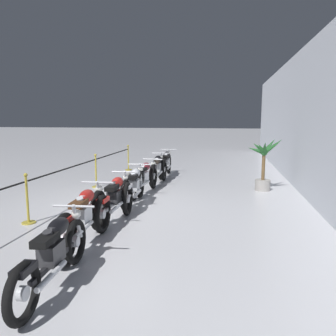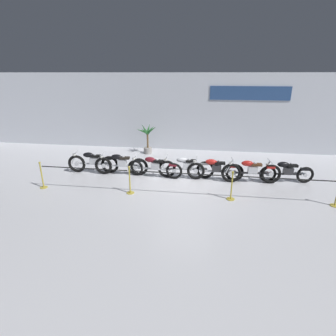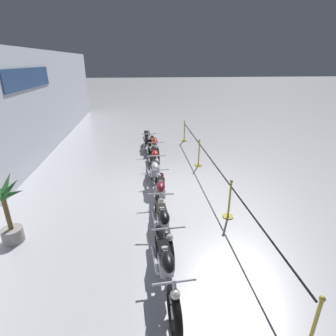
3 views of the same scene
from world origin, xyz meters
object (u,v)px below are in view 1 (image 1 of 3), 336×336
motorcycle_silver_3 (135,187)px  stanchion_mid_left (96,176)px  motorcycle_black_1 (157,169)px  motorcycle_black_6 (54,254)px  stanchion_mid_right (28,206)px  stanchion_far_left (91,166)px  motorcycle_black_0 (166,164)px  motorcycle_red_5 (84,217)px  motorcycle_maroon_2 (144,177)px  potted_palm_left_of_row (264,161)px  motorcycle_red_4 (115,199)px

motorcycle_silver_3 → stanchion_mid_left: stanchion_mid_left is taller
motorcycle_silver_3 → stanchion_mid_left: bearing=-136.7°
motorcycle_black_1 → motorcycle_black_6: motorcycle_black_1 is taller
stanchion_mid_right → stanchion_far_left: bearing=180.0°
motorcycle_black_0 → motorcycle_red_5: bearing=-1.7°
motorcycle_maroon_2 → stanchion_mid_left: stanchion_mid_left is taller
motorcycle_black_0 → motorcycle_maroon_2: bearing=-2.9°
stanchion_mid_left → stanchion_mid_right: (3.61, 0.00, 0.00)m
motorcycle_red_5 → stanchion_mid_left: (-4.50, -1.64, -0.13)m
motorcycle_maroon_2 → potted_palm_left_of_row: size_ratio=1.47×
motorcycle_silver_3 → stanchion_mid_right: size_ratio=2.23×
motorcycle_black_0 → motorcycle_black_1: 1.30m
motorcycle_black_0 → stanchion_far_left: bearing=-35.7°
motorcycle_red_5 → stanchion_far_left: 4.46m
motorcycle_silver_3 → motorcycle_black_6: 4.02m
motorcycle_black_0 → motorcycle_red_5: size_ratio=0.97×
motorcycle_maroon_2 → motorcycle_silver_3: motorcycle_silver_3 is taller
motorcycle_red_4 → stanchion_far_left: size_ratio=0.22×
motorcycle_maroon_2 → motorcycle_black_1: bearing=177.0°
motorcycle_black_6 → potted_palm_left_of_row: bearing=153.1°
motorcycle_silver_3 → motorcycle_red_5: size_ratio=1.00×
motorcycle_red_4 → motorcycle_red_5: motorcycle_red_5 is taller
motorcycle_black_0 → stanchion_mid_right: bearing=-17.6°
motorcycle_silver_3 → stanchion_far_left: (-1.54, -1.79, 0.26)m
motorcycle_black_0 → motorcycle_red_4: 5.29m
motorcycle_silver_3 → stanchion_far_left: stanchion_far_left is taller
stanchion_far_left → stanchion_mid_left: same height
potted_palm_left_of_row → motorcycle_maroon_2: bearing=-73.2°
motorcycle_silver_3 → stanchion_mid_left: 2.61m
motorcycle_maroon_2 → motorcycle_silver_3: 1.33m
potted_palm_left_of_row → stanchion_far_left: size_ratio=0.15×
stanchion_mid_right → stanchion_mid_left: bearing=180.0°
stanchion_mid_right → motorcycle_maroon_2: bearing=150.8°
motorcycle_red_4 → stanchion_mid_left: 3.53m
motorcycle_red_5 → motorcycle_black_6: (1.41, 0.24, -0.03)m
motorcycle_red_4 → potted_palm_left_of_row: (-3.55, 3.40, 0.40)m
motorcycle_black_1 → motorcycle_silver_3: bearing=0.3°
motorcycle_black_1 → stanchion_far_left: 2.19m
motorcycle_black_6 → potted_palm_left_of_row: 7.16m
stanchion_mid_right → motorcycle_red_4: bearing=107.0°
motorcycle_black_1 → potted_palm_left_of_row: size_ratio=1.45×
motorcycle_black_1 → motorcycle_maroon_2: 1.47m
motorcycle_black_0 → motorcycle_maroon_2: (2.77, -0.14, -0.02)m
motorcycle_red_4 → potted_palm_left_of_row: size_ratio=1.42×
motorcycle_red_4 → motorcycle_black_6: size_ratio=1.08×
motorcycle_black_1 → motorcycle_black_6: bearing=0.9°
motorcycle_red_5 → stanchion_far_left: (-4.14, -1.64, 0.25)m
potted_palm_left_of_row → stanchion_far_left: potted_palm_left_of_row is taller
potted_palm_left_of_row → stanchion_mid_right: bearing=-51.5°
motorcycle_black_1 → motorcycle_silver_3: (2.80, 0.02, 0.00)m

